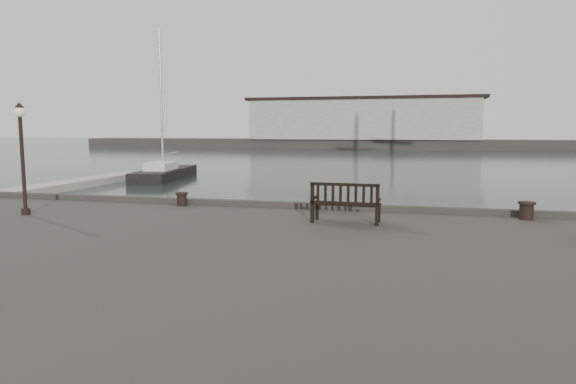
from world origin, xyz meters
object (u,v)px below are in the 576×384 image
bench (346,210)px  yacht_d (165,176)px  lamp_post (21,143)px  bollard_left (182,199)px  bollard_right (526,211)px

bench → yacht_d: bearing=128.2°
lamp_post → bench: bearing=5.9°
bollard_left → bollard_right: bollard_right is taller
yacht_d → bollard_left: bearing=-71.0°
bench → lamp_post: lamp_post is taller
bollard_right → lamp_post: size_ratio=0.15×
bench → bollard_right: size_ratio=3.74×
bollard_left → yacht_d: (-12.58, 23.14, -1.54)m
lamp_post → yacht_d: bearing=109.2°
bollard_right → yacht_d: yacht_d is taller
yacht_d → lamp_post: bearing=-80.3°
bollard_left → lamp_post: (-3.57, -2.71, 1.83)m
bollard_right → yacht_d: 32.60m
bench → yacht_d: 30.84m
bollard_left → yacht_d: 26.39m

